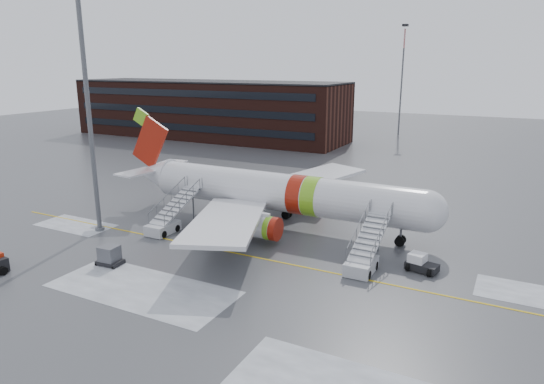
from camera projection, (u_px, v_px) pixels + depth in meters
The scene contains 9 objects.
ground at pixel (277, 257), 41.21m from camera, with size 260.00×260.00×0.00m, color #494C4F.
airliner at pixel (273, 192), 48.63m from camera, with size 35.03×32.97×11.18m.
airstair_fwd at pixel (364, 256), 38.50m from camera, with size 2.05×7.70×3.48m.
airstair_aft at pixel (168, 221), 47.26m from camera, with size 2.05×7.70×3.48m.
pushback_tug at pixel (420, 264), 38.24m from camera, with size 2.64×2.20×1.39m.
uld_container at pixel (110, 256), 39.39m from camera, with size 2.04×1.54×1.60m.
light_mast_near at pixel (86, 81), 44.04m from camera, with size 1.20×1.20×28.00m.
terminal_building at pixel (207, 109), 106.78m from camera, with size 62.00×16.11×12.30m.
light_mast_far_n at pixel (402, 73), 108.19m from camera, with size 1.20×1.20×24.25m.
Camera 1 is at (17.21, -34.35, 15.90)m, focal length 32.00 mm.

